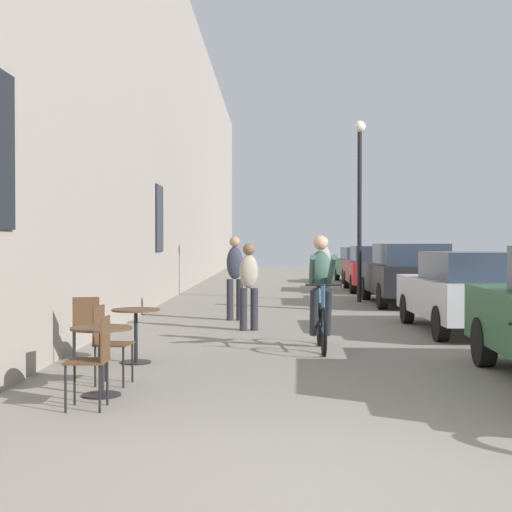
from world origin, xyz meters
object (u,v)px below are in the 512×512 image
at_px(cafe_chair_near_toward_street, 95,355).
at_px(cafe_chair_mid_toward_street, 86,325).
at_px(cafe_table_mid, 136,324).
at_px(parked_car_third, 407,273).
at_px(pedestrian_far, 324,269).
at_px(pedestrian_near, 249,281).
at_px(cyclist_on_bicycle, 321,295).
at_px(parked_car_fifth, 360,264).
at_px(parked_car_second, 467,291).
at_px(parked_car_fourth, 374,268).
at_px(cafe_table_near, 101,346).
at_px(street_lamp, 360,187).
at_px(cafe_chair_near_toward_wall, 108,339).
at_px(pedestrian_mid, 235,273).

distance_m(cafe_chair_near_toward_street, cafe_chair_mid_toward_street, 2.72).
bearing_deg(cafe_table_mid, parked_car_third, 60.37).
distance_m(pedestrian_far, parked_car_third, 2.70).
distance_m(cafe_chair_near_toward_street, pedestrian_near, 6.47).
distance_m(cyclist_on_bicycle, parked_car_fifth, 19.05).
relative_size(cafe_chair_near_toward_street, parked_car_fifth, 0.22).
xyz_separation_m(parked_car_second, parked_car_fourth, (-0.09, 11.15, 0.03)).
relative_size(parked_car_third, parked_car_fourth, 1.04).
bearing_deg(cafe_table_mid, cyclist_on_bicycle, 27.51).
height_order(cafe_table_mid, cafe_chair_mid_toward_street, cafe_chair_mid_toward_street).
height_order(cafe_table_near, cafe_table_mid, same).
relative_size(cafe_chair_near_toward_street, street_lamp, 0.18).
bearing_deg(pedestrian_near, cafe_table_near, -103.30).
height_order(pedestrian_far, street_lamp, street_lamp).
height_order(cafe_chair_near_toward_wall, parked_car_third, parked_car_third).
bearing_deg(cafe_table_near, pedestrian_far, 73.07).
height_order(pedestrian_far, parked_car_fourth, pedestrian_far).
bearing_deg(parked_car_fifth, cyclist_on_bicycle, -98.55).
xyz_separation_m(cafe_chair_near_toward_street, parked_car_third, (5.19, 12.00, 0.30)).
distance_m(cafe_table_near, cafe_chair_mid_toward_street, 2.13).
distance_m(cafe_chair_near_toward_wall, parked_car_second, 7.26).
bearing_deg(cafe_table_mid, parked_car_fifth, 75.06).
bearing_deg(cafe_chair_mid_toward_street, pedestrian_mid, 72.82).
relative_size(cafe_chair_mid_toward_street, street_lamp, 0.18).
bearing_deg(street_lamp, parked_car_third, -36.62).
height_order(pedestrian_near, pedestrian_mid, pedestrian_mid).
bearing_deg(parked_car_fifth, cafe_chair_near_toward_street, -102.99).
distance_m(pedestrian_near, parked_car_fourth, 11.61).
height_order(cafe_chair_near_toward_wall, pedestrian_far, pedestrian_far).
bearing_deg(pedestrian_far, cafe_chair_near_toward_street, -105.63).
bearing_deg(parked_car_third, parked_car_second, -90.07).
xyz_separation_m(street_lamp, parked_car_third, (1.12, -0.83, -2.29)).
distance_m(cafe_chair_near_toward_street, cafe_table_mid, 2.69).
xyz_separation_m(cafe_chair_near_toward_street, parked_car_fourth, (5.09, 17.29, 0.26)).
bearing_deg(cafe_chair_near_toward_street, parked_car_fourth, 73.60).
bearing_deg(street_lamp, cafe_chair_near_toward_wall, -109.95).
relative_size(cafe_chair_mid_toward_street, parked_car_fifth, 0.22).
height_order(parked_car_fourth, parked_car_fifth, parked_car_fourth).
bearing_deg(cafe_chair_mid_toward_street, cyclist_on_bicycle, 23.71).
height_order(cafe_table_near, pedestrian_mid, pedestrian_mid).
relative_size(cafe_table_near, parked_car_second, 0.18).
xyz_separation_m(pedestrian_near, parked_car_third, (3.91, 5.67, -0.08)).
distance_m(cafe_table_near, parked_car_second, 7.64).
bearing_deg(parked_car_second, pedestrian_mid, 155.62).
height_order(cafe_chair_near_toward_wall, parked_car_fourth, parked_car_fourth).
distance_m(parked_car_fourth, parked_car_fifth, 5.56).
bearing_deg(street_lamp, cafe_chair_mid_toward_street, -115.25).
height_order(cafe_chair_near_toward_wall, cafe_table_mid, cafe_chair_near_toward_wall).
bearing_deg(cyclist_on_bicycle, pedestrian_mid, 110.39).
xyz_separation_m(cafe_chair_near_toward_street, cafe_table_mid, (-0.11, 2.69, 0.00)).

